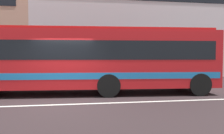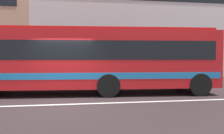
{
  "view_description": "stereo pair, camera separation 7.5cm",
  "coord_description": "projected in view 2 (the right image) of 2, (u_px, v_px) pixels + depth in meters",
  "views": [
    {
      "loc": [
        0.62,
        -8.04,
        1.72
      ],
      "look_at": [
        2.32,
        2.65,
        1.23
      ],
      "focal_mm": 35.14,
      "sensor_mm": 36.0,
      "label": 1
    },
    {
      "loc": [
        0.7,
        -8.05,
        1.72
      ],
      "look_at": [
        2.32,
        2.65,
        1.23
      ],
      "focal_mm": 35.14,
      "sensor_mm": 36.0,
      "label": 2
    }
  ],
  "objects": [
    {
      "name": "ground_plane",
      "position": [
        60.0,
        105.0,
        7.93
      ],
      "size": [
        160.0,
        160.0,
        0.0
      ],
      "primitive_type": "plane",
      "color": "#2E2224"
    },
    {
      "name": "lane_centre_line",
      "position": [
        60.0,
        105.0,
        7.93
      ],
      "size": [
        60.0,
        0.16,
        0.01
      ],
      "primitive_type": "cube",
      "color": "silver",
      "rests_on": "ground_plane"
    },
    {
      "name": "transit_bus",
      "position": [
        92.0,
        58.0,
        10.39
      ],
      "size": [
        11.7,
        3.28,
        3.04
      ],
      "color": "red",
      "rests_on": "ground_plane"
    },
    {
      "name": "apartment_block_right",
      "position": [
        134.0,
        10.0,
        22.86
      ],
      "size": [
        18.82,
        10.13,
        13.18
      ],
      "color": "silver",
      "rests_on": "ground_plane"
    }
  ]
}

